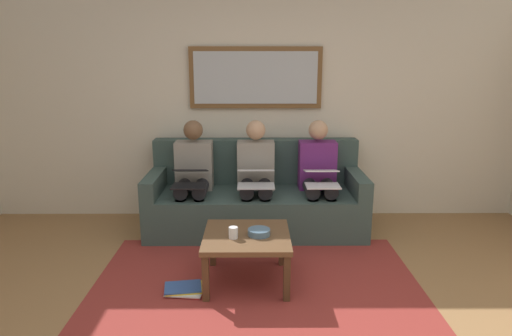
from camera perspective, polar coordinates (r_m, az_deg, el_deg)
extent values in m
cube|color=beige|center=(5.09, -0.06, 8.47)|extent=(6.00, 0.12, 2.60)
cube|color=maroon|center=(3.76, 0.08, -14.29)|extent=(2.60, 1.80, 0.01)
cube|color=#384C47|center=(4.78, -0.02, -5.29)|extent=(2.20, 0.90, 0.42)
cube|color=#384C47|center=(4.99, -0.05, 0.91)|extent=(2.20, 0.20, 0.48)
cube|color=#384C47|center=(4.80, 12.37, -1.65)|extent=(0.14, 0.90, 0.20)
cube|color=#384C47|center=(4.79, -12.44, -1.69)|extent=(0.14, 0.90, 0.20)
cube|color=brown|center=(4.98, -0.05, 11.23)|extent=(1.42, 0.04, 0.65)
cube|color=#B2B7BC|center=(4.95, -0.05, 11.22)|extent=(1.32, 0.01, 0.55)
cube|color=brown|center=(3.64, -1.17, -8.59)|extent=(0.68, 0.68, 0.04)
cube|color=#4C331E|center=(3.46, 3.88, -13.57)|extent=(0.05, 0.05, 0.37)
cube|color=#4C331E|center=(3.47, -6.32, -13.55)|extent=(0.05, 0.05, 0.37)
cube|color=#4C331E|center=(4.00, 3.26, -9.63)|extent=(0.05, 0.05, 0.37)
cube|color=#4C331E|center=(4.01, -5.44, -9.62)|extent=(0.05, 0.05, 0.37)
cylinder|color=silver|center=(3.55, -2.85, -8.08)|extent=(0.07, 0.07, 0.09)
cylinder|color=slate|center=(3.61, 0.38, -8.02)|extent=(0.18, 0.18, 0.05)
cube|color=#66236B|center=(4.79, 7.65, 0.37)|extent=(0.38, 0.22, 0.50)
sphere|color=tan|center=(4.72, 7.79, 4.74)|extent=(0.20, 0.20, 0.20)
cylinder|color=#232328|center=(4.65, 9.02, -2.39)|extent=(0.14, 0.42, 0.14)
cylinder|color=#232328|center=(4.62, 6.82, -2.41)|extent=(0.14, 0.42, 0.14)
cylinder|color=#232328|center=(4.54, 9.31, -6.53)|extent=(0.11, 0.11, 0.42)
cylinder|color=#232328|center=(4.51, 7.04, -6.57)|extent=(0.11, 0.11, 0.42)
cube|color=white|center=(4.42, 8.34, -2.22)|extent=(0.33, 0.22, 0.01)
cube|color=white|center=(4.51, 8.14, -0.35)|extent=(0.33, 0.22, 0.05)
cube|color=#A5C6EA|center=(4.51, 8.15, -0.31)|extent=(0.29, 0.19, 0.04)
cube|color=gray|center=(4.74, -0.03, 0.36)|extent=(0.38, 0.22, 0.50)
sphere|color=tan|center=(4.67, -0.03, 4.78)|extent=(0.20, 0.20, 0.20)
cylinder|color=#232328|center=(4.59, 1.11, -2.44)|extent=(0.14, 0.42, 0.14)
cylinder|color=#232328|center=(4.59, -1.14, -2.44)|extent=(0.14, 0.42, 0.14)
cylinder|color=#232328|center=(4.48, 1.16, -6.63)|extent=(0.11, 0.11, 0.42)
cylinder|color=#232328|center=(4.48, -1.16, -6.64)|extent=(0.11, 0.11, 0.42)
cube|color=silver|center=(4.37, 0.00, -2.25)|extent=(0.35, 0.23, 0.01)
cube|color=silver|center=(4.47, -0.01, -0.28)|extent=(0.35, 0.23, 0.06)
cube|color=#A5C6EA|center=(4.47, -0.01, -0.24)|extent=(0.32, 0.20, 0.05)
cube|color=gray|center=(4.78, -7.72, 0.35)|extent=(0.38, 0.22, 0.50)
sphere|color=brown|center=(4.71, -7.86, 4.72)|extent=(0.20, 0.20, 0.20)
cylinder|color=#232328|center=(4.62, -6.86, -2.43)|extent=(0.14, 0.42, 0.14)
cylinder|color=#232328|center=(4.64, -9.07, -2.42)|extent=(0.14, 0.42, 0.14)
cylinder|color=#232328|center=(4.51, -7.06, -6.60)|extent=(0.11, 0.11, 0.42)
cylinder|color=#232328|center=(4.53, -9.33, -6.57)|extent=(0.11, 0.11, 0.42)
cube|color=black|center=(4.41, -8.36, -2.24)|extent=(0.33, 0.23, 0.01)
cube|color=black|center=(4.52, -8.15, -0.31)|extent=(0.33, 0.22, 0.08)
cube|color=#A5C6EA|center=(4.51, -8.16, -0.28)|extent=(0.30, 0.19, 0.06)
cube|color=red|center=(3.68, -8.82, -14.98)|extent=(0.31, 0.25, 0.01)
cube|color=white|center=(3.67, -8.87, -14.93)|extent=(0.30, 0.23, 0.01)
cube|color=yellow|center=(3.68, -8.94, -14.63)|extent=(0.31, 0.24, 0.01)
cube|color=#33569E|center=(3.68, -9.13, -14.48)|extent=(0.31, 0.24, 0.01)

